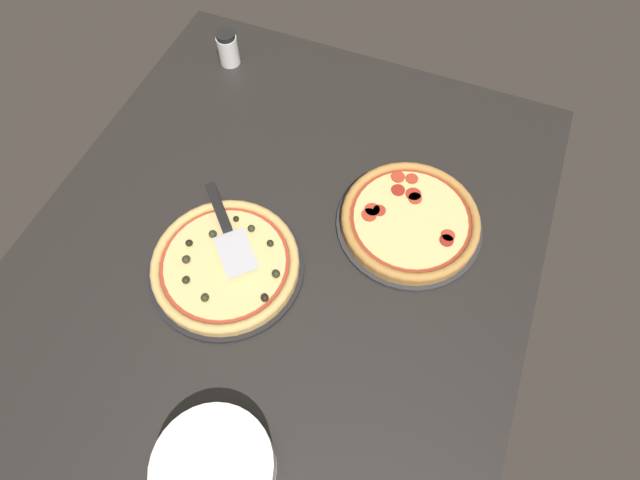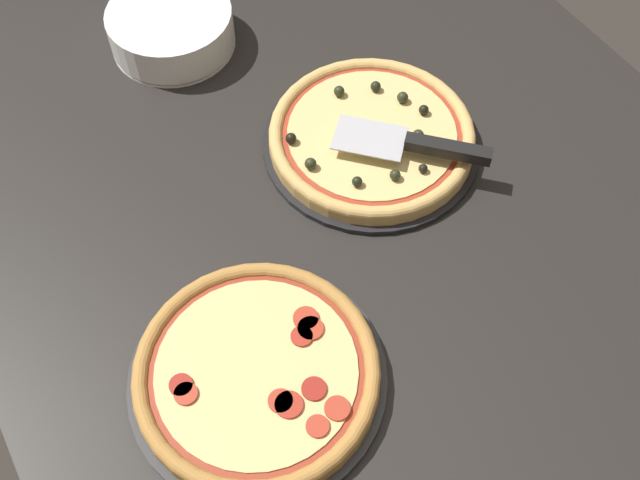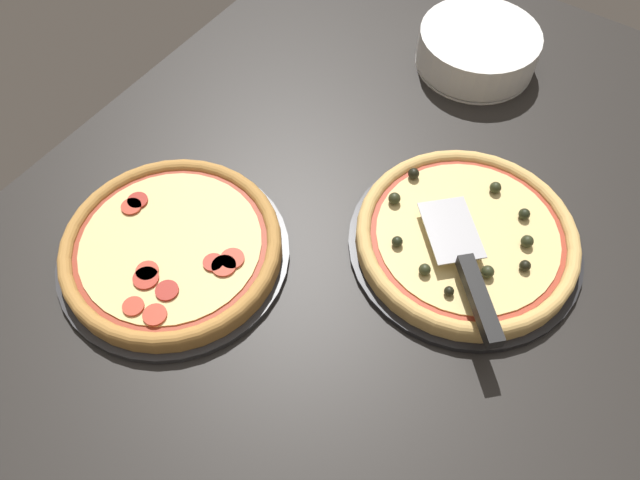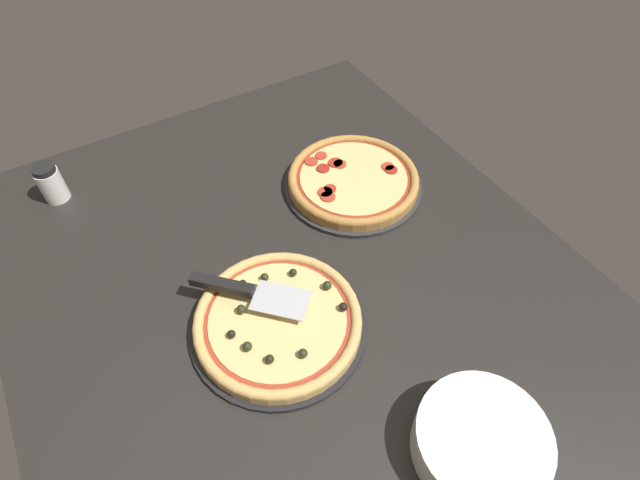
% 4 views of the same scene
% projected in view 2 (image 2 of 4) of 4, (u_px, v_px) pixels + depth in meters
% --- Properties ---
extents(ground_plane, '(1.40, 1.13, 0.04)m').
position_uv_depth(ground_plane, '(345.00, 200.00, 1.16)').
color(ground_plane, black).
extents(pizza_pan_front, '(0.34, 0.34, 0.01)m').
position_uv_depth(pizza_pan_front, '(371.00, 144.00, 1.19)').
color(pizza_pan_front, black).
rests_on(pizza_pan_front, ground_plane).
extents(pizza_front, '(0.32, 0.32, 0.04)m').
position_uv_depth(pizza_front, '(372.00, 135.00, 1.17)').
color(pizza_front, '#DBAD60').
rests_on(pizza_front, pizza_pan_front).
extents(pizza_pan_back, '(0.34, 0.34, 0.01)m').
position_uv_depth(pizza_pan_back, '(258.00, 378.00, 0.97)').
color(pizza_pan_back, '#2D2D30').
rests_on(pizza_pan_back, ground_plane).
extents(pizza_back, '(0.32, 0.32, 0.03)m').
position_uv_depth(pizza_back, '(257.00, 372.00, 0.96)').
color(pizza_back, '#B77F3D').
rests_on(pizza_back, pizza_pan_back).
extents(serving_spatula, '(0.20, 0.20, 0.02)m').
position_uv_depth(serving_spatula, '(429.00, 146.00, 1.11)').
color(serving_spatula, '#B7B7BC').
rests_on(serving_spatula, pizza_front).
extents(plate_stack, '(0.21, 0.21, 0.07)m').
position_uv_depth(plate_stack, '(171.00, 29.00, 1.29)').
color(plate_stack, white).
rests_on(plate_stack, ground_plane).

